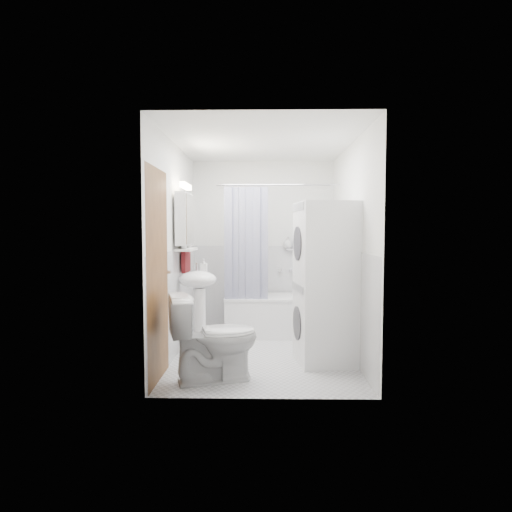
{
  "coord_description": "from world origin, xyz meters",
  "views": [
    {
      "loc": [
        0.01,
        -4.83,
        1.42
      ],
      "look_at": [
        -0.08,
        0.15,
        1.12
      ],
      "focal_mm": 30.0,
      "sensor_mm": 36.0,
      "label": 1
    }
  ],
  "objects_px": {
    "washer_dryer": "(326,283)",
    "sink": "(198,292)",
    "bathtub": "(277,313)",
    "toilet": "(214,338)"
  },
  "relations": [
    {
      "from": "sink",
      "to": "toilet",
      "type": "height_order",
      "value": "sink"
    },
    {
      "from": "bathtub",
      "to": "toilet",
      "type": "relative_size",
      "value": 1.68
    },
    {
      "from": "sink",
      "to": "washer_dryer",
      "type": "xyz_separation_m",
      "value": [
        1.43,
        -0.37,
        0.16
      ]
    },
    {
      "from": "bathtub",
      "to": "washer_dryer",
      "type": "xyz_separation_m",
      "value": [
        0.49,
        -1.19,
        0.57
      ]
    },
    {
      "from": "washer_dryer",
      "to": "sink",
      "type": "bearing_deg",
      "value": 157.72
    },
    {
      "from": "bathtub",
      "to": "toilet",
      "type": "distance_m",
      "value": 1.9
    },
    {
      "from": "sink",
      "to": "toilet",
      "type": "xyz_separation_m",
      "value": [
        0.29,
        -0.96,
        -0.3
      ]
    },
    {
      "from": "sink",
      "to": "bathtub",
      "type": "bearing_deg",
      "value": 41.04
    },
    {
      "from": "sink",
      "to": "washer_dryer",
      "type": "distance_m",
      "value": 1.49
    },
    {
      "from": "sink",
      "to": "washer_dryer",
      "type": "bearing_deg",
      "value": -14.39
    }
  ]
}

